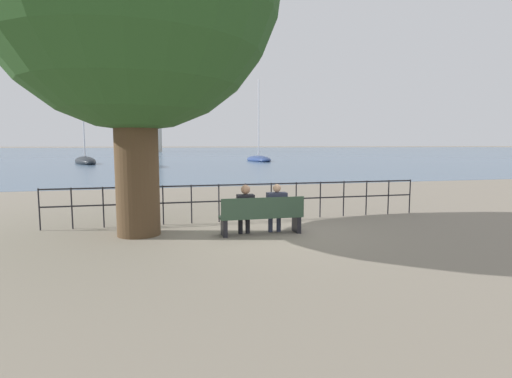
# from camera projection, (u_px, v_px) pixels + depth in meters

# --- Properties ---
(ground_plane) EXTENTS (1000.00, 1000.00, 0.00)m
(ground_plane) POSITION_uv_depth(u_px,v_px,m) (261.00, 234.00, 9.51)
(ground_plane) COLOR gray
(harbor_water) EXTENTS (600.00, 300.00, 0.01)m
(harbor_water) POSITION_uv_depth(u_px,v_px,m) (162.00, 150.00, 164.77)
(harbor_water) COLOR #47607A
(harbor_water) RESTS_ON ground_plane
(park_bench) EXTENTS (1.98, 0.45, 0.90)m
(park_bench) POSITION_uv_depth(u_px,v_px,m) (262.00, 216.00, 9.40)
(park_bench) COLOR #334C38
(park_bench) RESTS_ON ground_plane
(seated_person_left) EXTENTS (0.40, 0.35, 1.19)m
(seated_person_left) POSITION_uv_depth(u_px,v_px,m) (245.00, 207.00, 9.36)
(seated_person_left) COLOR black
(seated_person_left) RESTS_ON ground_plane
(seated_person_right) EXTENTS (0.47, 0.35, 1.19)m
(seated_person_right) POSITION_uv_depth(u_px,v_px,m) (276.00, 206.00, 9.55)
(seated_person_right) COLOR #2D3347
(seated_person_right) RESTS_ON ground_plane
(promenade_railing) EXTENTS (10.48, 0.04, 1.05)m
(promenade_railing) POSITION_uv_depth(u_px,v_px,m) (245.00, 196.00, 11.08)
(promenade_railing) COLOR black
(promenade_railing) RESTS_ON ground_plane
(sailboat_0) EXTENTS (4.08, 7.77, 11.32)m
(sailboat_0) POSITION_uv_depth(u_px,v_px,m) (85.00, 161.00, 44.83)
(sailboat_0) COLOR black
(sailboat_0) RESTS_ON ground_plane
(sailboat_1) EXTENTS (2.76, 7.21, 10.74)m
(sailboat_1) POSITION_uv_depth(u_px,v_px,m) (259.00, 159.00, 52.07)
(sailboat_1) COLOR navy
(sailboat_1) RESTS_ON ground_plane
(sailboat_2) EXTENTS (3.49, 6.61, 8.98)m
(sailboat_2) POSITION_uv_depth(u_px,v_px,m) (142.00, 163.00, 38.78)
(sailboat_2) COLOR navy
(sailboat_2) RESTS_ON ground_plane
(harbor_lighthouse) EXTENTS (5.31, 5.31, 29.85)m
(harbor_lighthouse) POSITION_uv_depth(u_px,v_px,m) (152.00, 105.00, 119.33)
(harbor_lighthouse) COLOR beige
(harbor_lighthouse) RESTS_ON ground_plane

